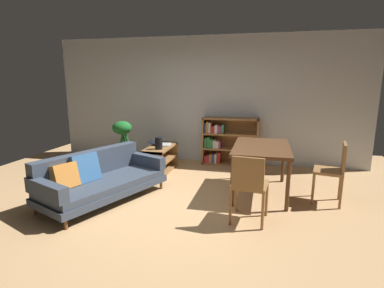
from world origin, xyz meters
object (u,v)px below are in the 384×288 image
Objects in this scene: media_console at (160,159)px; bookshelf at (226,141)px; fabric_couch at (98,178)px; open_laptop at (161,144)px; dining_chair_near at (249,184)px; potted_floor_plant at (123,141)px; dining_table at (261,151)px; dining_chair_far at (334,169)px; desk_speaker at (159,143)px.

bookshelf is (1.19, 0.85, 0.24)m from media_console.
fabric_couch is 1.77× the size of bookshelf.
open_laptop reaches higher than media_console.
open_laptop is 0.40× the size of bookshelf.
dining_chair_near reaches higher than fabric_couch.
fabric_couch reaches higher than media_console.
dining_chair_near is (1.86, -1.98, -0.01)m from open_laptop.
bookshelf reaches higher than potted_floor_plant.
dining_table is at bearing -20.16° from media_console.
dining_chair_near is 1.48m from dining_chair_far.
dining_chair_far reaches higher than desk_speaker.
potted_floor_plant is at bearing 159.29° from desk_speaker.
potted_floor_plant is at bearing -177.85° from open_laptop.
desk_speaker is 1.95m from dining_table.
dining_table is (1.95, -0.71, 0.44)m from media_console.
media_console is at bearing 103.91° from desk_speaker.
bookshelf is at bearing 19.56° from potted_floor_plant.
open_laptop is at bearing -150.36° from bookshelf.
potted_floor_plant is 3.31m from dining_chair_near.
dining_chair_far is at bearing 38.85° from dining_chair_near.
desk_speaker reaches higher than open_laptop.
bookshelf is (1.13, 1.07, -0.13)m from desk_speaker.
fabric_couch is 2.92m from bookshelf.
desk_speaker is at bearing 167.02° from dining_chair_far.
potted_floor_plant reaches higher than dining_chair_near.
bookshelf reaches higher than open_laptop.
desk_speaker is 3.00m from dining_chair_far.
dining_chair_far is at bearing -10.10° from dining_table.
dining_chair_far is at bearing -44.29° from bookshelf.
media_console is at bearing 163.22° from dining_chair_far.
fabric_couch is at bearing -168.45° from dining_chair_far.
dining_chair_near is (2.68, -1.95, -0.04)m from potted_floor_plant.
dining_table is 1.54× the size of dining_chair_near.
media_console is 0.92m from potted_floor_plant.
fabric_couch is at bearing -123.34° from bookshelf.
dining_table is (2.36, 0.88, 0.35)m from fabric_couch.
media_console is at bearing -8.02° from potted_floor_plant.
dining_chair_near reaches higher than media_console.
open_laptop is (-0.03, 0.15, 0.27)m from media_console.
dining_chair_far is at bearing -19.21° from open_laptop.
open_laptop is 2.72m from dining_chair_near.
dining_chair_near is 0.76× the size of bookshelf.
bookshelf is (-0.76, 1.56, -0.20)m from dining_table.
dining_chair_near reaches higher than open_laptop.
dining_chair_far is (2.92, -0.67, -0.10)m from desk_speaker.
dining_chair_far reaches higher than dining_chair_near.
open_laptop is 3.19m from dining_chair_far.
dining_table is at bearing 20.38° from fabric_couch.
media_console is 1.04× the size of potted_floor_plant.
dining_chair_far is (3.01, -1.05, -0.00)m from open_laptop.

